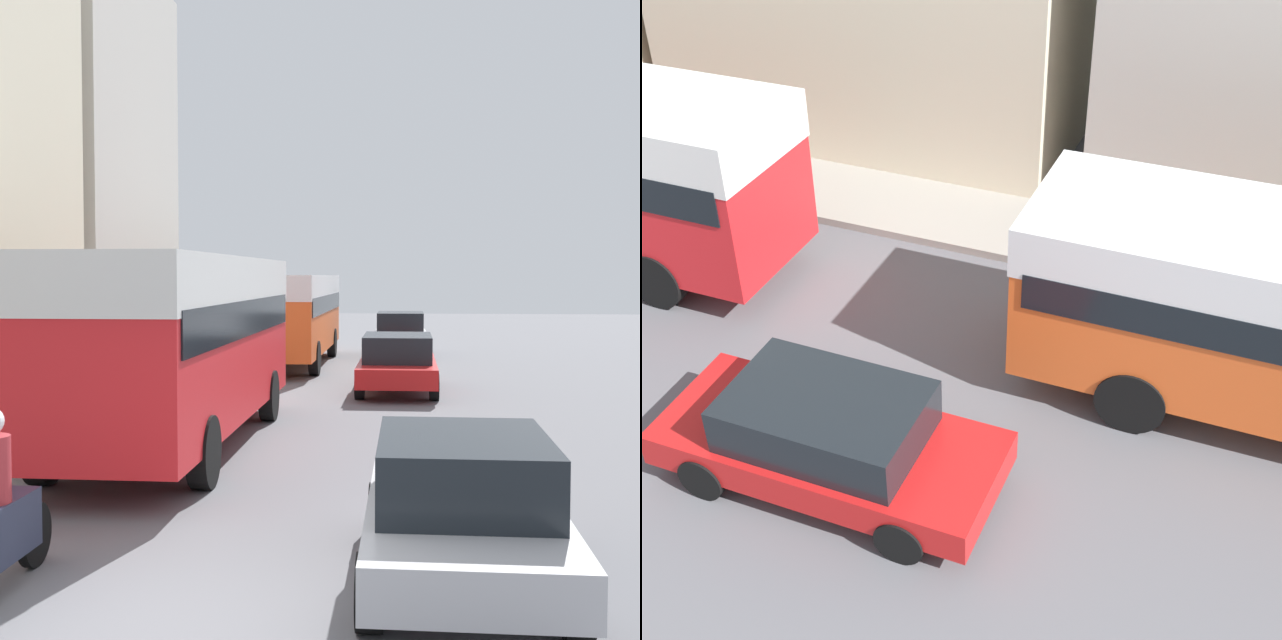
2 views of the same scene
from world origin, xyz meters
TOP-DOWN VIEW (x-y plane):
  - ground_plane at (0.00, 0.00)m, footprint 120.00×120.00m
  - building_far_terrace at (-8.88, 20.38)m, footprint 5.36×8.68m
  - bus_lead at (-1.77, 7.49)m, footprint 2.53×9.19m
  - bus_following at (-1.72, 21.28)m, footprint 2.59×9.60m
  - car_crossing at (2.62, 1.27)m, footprint 1.86×3.93m
  - car_far_curb at (1.84, 24.71)m, footprint 1.90×4.21m
  - car_distant at (1.85, 14.91)m, footprint 1.94×4.49m
  - pedestrian_near_curb at (-4.62, 17.37)m, footprint 0.35×0.35m

SIDE VIEW (x-z plane):
  - ground_plane at x=0.00m, z-range 0.00..0.00m
  - car_crossing at x=2.62m, z-range 0.04..1.43m
  - car_distant at x=1.85m, z-range 0.04..1.46m
  - car_far_curb at x=1.84m, z-range 0.02..1.59m
  - pedestrian_near_curb at x=-4.62m, z-range 0.17..1.80m
  - bus_following at x=-1.72m, z-range 0.44..3.33m
  - bus_lead at x=-1.77m, z-range 0.47..3.66m
  - building_far_terrace at x=-8.88m, z-range 0.00..12.59m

